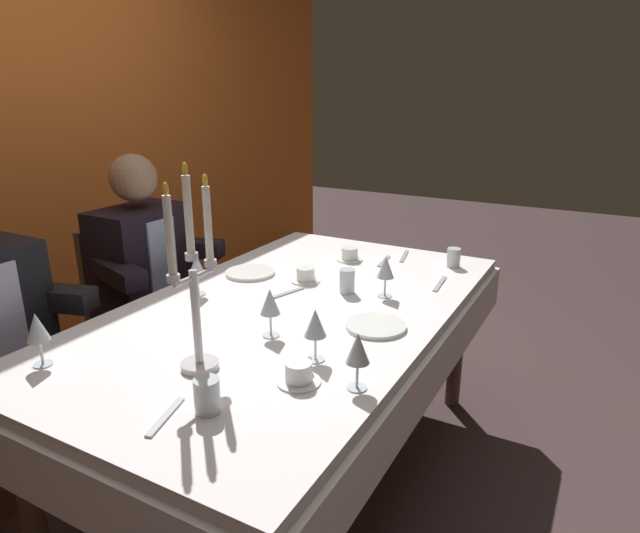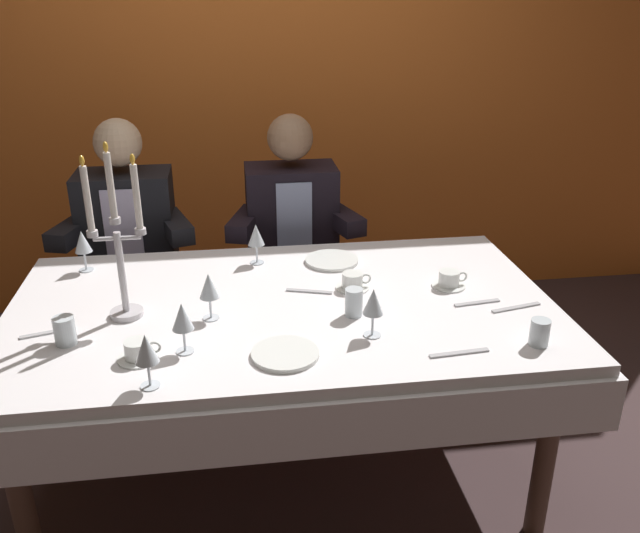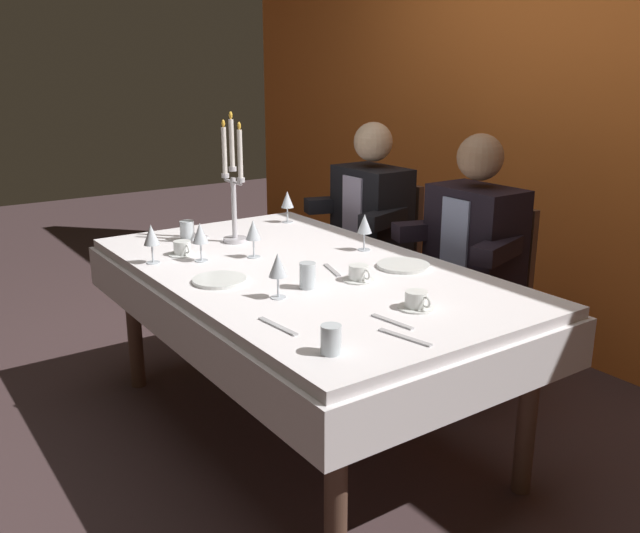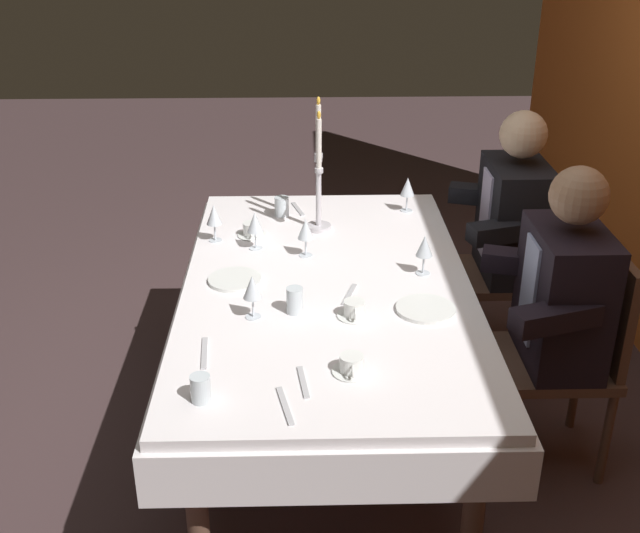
# 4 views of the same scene
# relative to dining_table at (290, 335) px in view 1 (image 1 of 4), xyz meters

# --- Properties ---
(ground_plane) EXTENTS (12.00, 12.00, 0.00)m
(ground_plane) POSITION_rel_dining_table_xyz_m (0.00, 0.00, -0.62)
(ground_plane) COLOR #402F30
(dining_table) EXTENTS (1.94, 1.14, 0.74)m
(dining_table) POSITION_rel_dining_table_xyz_m (0.00, 0.00, 0.00)
(dining_table) COLOR white
(dining_table) RESTS_ON ground_plane
(candelabra) EXTENTS (0.19, 0.11, 0.59)m
(candelabra) POSITION_rel_dining_table_xyz_m (-0.53, -0.02, 0.36)
(candelabra) COLOR silver
(candelabra) RESTS_ON dining_table
(dinner_plate_0) EXTENTS (0.22, 0.22, 0.01)m
(dinner_plate_0) POSITION_rel_dining_table_xyz_m (0.23, 0.35, 0.13)
(dinner_plate_0) COLOR white
(dinner_plate_0) RESTS_ON dining_table
(dinner_plate_1) EXTENTS (0.21, 0.21, 0.01)m
(dinner_plate_1) POSITION_rel_dining_table_xyz_m (-0.02, -0.36, 0.13)
(dinner_plate_1) COLOR white
(dinner_plate_1) RESTS_ON dining_table
(wine_glass_0) EXTENTS (0.07, 0.07, 0.16)m
(wine_glass_0) POSITION_rel_dining_table_xyz_m (-0.32, -0.29, 0.24)
(wine_glass_0) COLOR silver
(wine_glass_0) RESTS_ON dining_table
(wine_glass_1) EXTENTS (0.07, 0.07, 0.16)m
(wine_glass_1) POSITION_rel_dining_table_xyz_m (-0.41, -0.47, 0.24)
(wine_glass_1) COLOR silver
(wine_glass_1) RESTS_ON dining_table
(wine_glass_2) EXTENTS (0.07, 0.07, 0.16)m
(wine_glass_2) POSITION_rel_dining_table_xyz_m (0.26, -0.27, 0.23)
(wine_glass_2) COLOR silver
(wine_glass_2) RESTS_ON dining_table
(wine_glass_3) EXTENTS (0.07, 0.07, 0.16)m
(wine_glass_3) POSITION_rel_dining_table_xyz_m (-0.07, 0.38, 0.24)
(wine_glass_3) COLOR silver
(wine_glass_3) RESTS_ON dining_table
(wine_glass_4) EXTENTS (0.07, 0.07, 0.16)m
(wine_glass_4) POSITION_rel_dining_table_xyz_m (-0.25, -0.08, 0.24)
(wine_glass_4) COLOR silver
(wine_glass_4) RESTS_ON dining_table
(wine_glass_5) EXTENTS (0.07, 0.07, 0.16)m
(wine_glass_5) POSITION_rel_dining_table_xyz_m (-0.73, 0.40, 0.23)
(wine_glass_5) COLOR silver
(wine_glass_5) RESTS_ON dining_table
(water_tumbler_0) EXTENTS (0.06, 0.06, 0.10)m
(water_tumbler_0) POSITION_rel_dining_table_xyz_m (0.23, -0.12, 0.17)
(water_tumbler_0) COLOR silver
(water_tumbler_0) RESTS_ON dining_table
(water_tumbler_1) EXTENTS (0.06, 0.06, 0.09)m
(water_tumbler_1) POSITION_rel_dining_table_xyz_m (0.76, -0.40, 0.16)
(water_tumbler_1) COLOR silver
(water_tumbler_1) RESTS_ON dining_table
(water_tumbler_2) EXTENTS (0.07, 0.07, 0.09)m
(water_tumbler_2) POSITION_rel_dining_table_xyz_m (-0.69, -0.19, 0.16)
(water_tumbler_2) COLOR silver
(water_tumbler_2) RESTS_ON dining_table
(coffee_cup_0) EXTENTS (0.13, 0.12, 0.06)m
(coffee_cup_0) POSITION_rel_dining_table_xyz_m (0.27, 0.09, 0.15)
(coffee_cup_0) COLOR white
(coffee_cup_0) RESTS_ON dining_table
(coffee_cup_1) EXTENTS (0.13, 0.12, 0.06)m
(coffee_cup_1) POSITION_rel_dining_table_xyz_m (0.62, 0.05, 0.15)
(coffee_cup_1) COLOR white
(coffee_cup_1) RESTS_ON dining_table
(coffee_cup_2) EXTENTS (0.13, 0.12, 0.06)m
(coffee_cup_2) POSITION_rel_dining_table_xyz_m (-0.46, -0.31, 0.15)
(coffee_cup_2) COLOR white
(coffee_cup_2) RESTS_ON dining_table
(knife_0) EXTENTS (0.19, 0.06, 0.01)m
(knife_0) POSITION_rel_dining_table_xyz_m (0.80, -0.15, 0.12)
(knife_0) COLOR #B7B7BC
(knife_0) RESTS_ON dining_table
(knife_1) EXTENTS (0.19, 0.03, 0.01)m
(knife_1) POSITION_rel_dining_table_xyz_m (0.50, -0.42, 0.12)
(knife_1) COLOR #B7B7BC
(knife_1) RESTS_ON dining_table
(fork_2) EXTENTS (0.17, 0.04, 0.01)m
(fork_2) POSITION_rel_dining_table_xyz_m (0.68, -0.10, 0.12)
(fork_2) COLOR #B7B7BC
(fork_2) RESTS_ON dining_table
(spoon_3) EXTENTS (0.17, 0.07, 0.01)m
(spoon_3) POSITION_rel_dining_table_xyz_m (0.10, 0.08, 0.12)
(spoon_3) COLOR #B7B7BC
(spoon_3) RESTS_ON dining_table
(spoon_4) EXTENTS (0.17, 0.06, 0.01)m
(spoon_4) POSITION_rel_dining_table_xyz_m (-0.76, -0.11, 0.12)
(spoon_4) COLOR #B7B7BC
(spoon_4) RESTS_ON dining_table
(seated_diner_1) EXTENTS (0.63, 0.48, 1.24)m
(seated_diner_1) POSITION_rel_dining_table_xyz_m (0.12, 0.89, 0.11)
(seated_diner_1) COLOR brown
(seated_diner_1) RESTS_ON ground_plane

